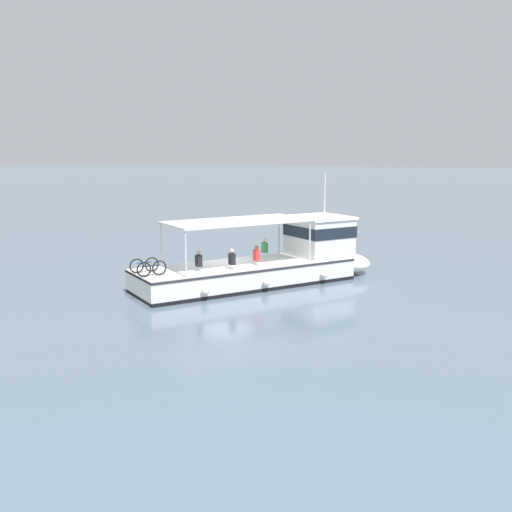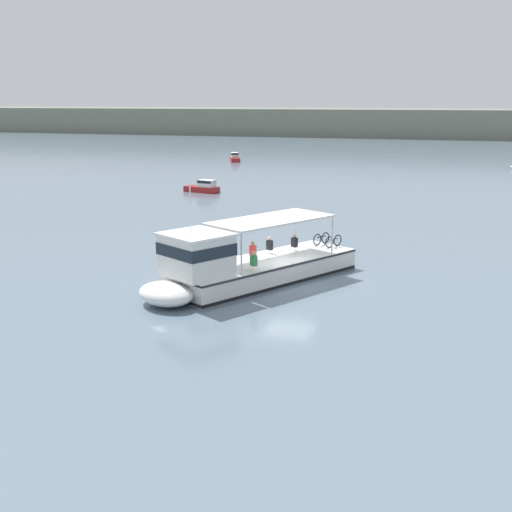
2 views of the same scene
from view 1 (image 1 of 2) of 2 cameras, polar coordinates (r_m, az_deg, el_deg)
The scene contains 2 objects.
ground_plane at distance 29.36m, azimuth -3.18°, elevation -2.49°, with size 400.00×400.00×0.00m, color slate.
ferry_main at distance 29.06m, azimuth 1.72°, elevation -0.56°, with size 9.00×12.57×5.32m.
Camera 1 is at (-15.40, 24.15, 6.46)m, focal length 41.37 mm.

